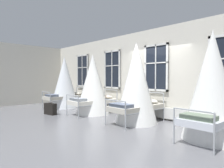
{
  "coord_description": "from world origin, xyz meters",
  "views": [
    {
      "loc": [
        4.0,
        -4.78,
        1.45
      ],
      "look_at": [
        -1.13,
        0.03,
        1.22
      ],
      "focal_mm": 31.63,
      "sensor_mm": 36.0,
      "label": 1
    }
  ],
  "objects_px": {
    "cot_second": "(93,85)",
    "cot_third": "(136,84)",
    "cot_first": "(65,83)",
    "cot_fourth": "(212,87)",
    "suitcase_dark": "(50,109)"
  },
  "relations": [
    {
      "from": "cot_second",
      "to": "cot_third",
      "type": "height_order",
      "value": "cot_third"
    },
    {
      "from": "cot_first",
      "to": "suitcase_dark",
      "type": "height_order",
      "value": "cot_first"
    },
    {
      "from": "cot_third",
      "to": "suitcase_dark",
      "type": "distance_m",
      "value": 3.62
    },
    {
      "from": "cot_first",
      "to": "cot_second",
      "type": "distance_m",
      "value": 2.29
    },
    {
      "from": "cot_fourth",
      "to": "suitcase_dark",
      "type": "bearing_deg",
      "value": 104.92
    },
    {
      "from": "cot_first",
      "to": "cot_second",
      "type": "relative_size",
      "value": 1.03
    },
    {
      "from": "cot_third",
      "to": "cot_first",
      "type": "bearing_deg",
      "value": 90.79
    },
    {
      "from": "cot_second",
      "to": "cot_fourth",
      "type": "relative_size",
      "value": 0.93
    },
    {
      "from": "cot_fourth",
      "to": "suitcase_dark",
      "type": "xyz_separation_m",
      "value": [
        -5.5,
        -1.32,
        -1.01
      ]
    },
    {
      "from": "cot_second",
      "to": "cot_third",
      "type": "bearing_deg",
      "value": -86.86
    },
    {
      "from": "cot_first",
      "to": "cot_second",
      "type": "height_order",
      "value": "cot_first"
    },
    {
      "from": "cot_third",
      "to": "cot_fourth",
      "type": "height_order",
      "value": "cot_third"
    },
    {
      "from": "suitcase_dark",
      "to": "cot_third",
      "type": "bearing_deg",
      "value": 13.31
    },
    {
      "from": "cot_first",
      "to": "suitcase_dark",
      "type": "relative_size",
      "value": 4.18
    },
    {
      "from": "cot_fourth",
      "to": "cot_first",
      "type": "bearing_deg",
      "value": 91.05
    }
  ]
}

